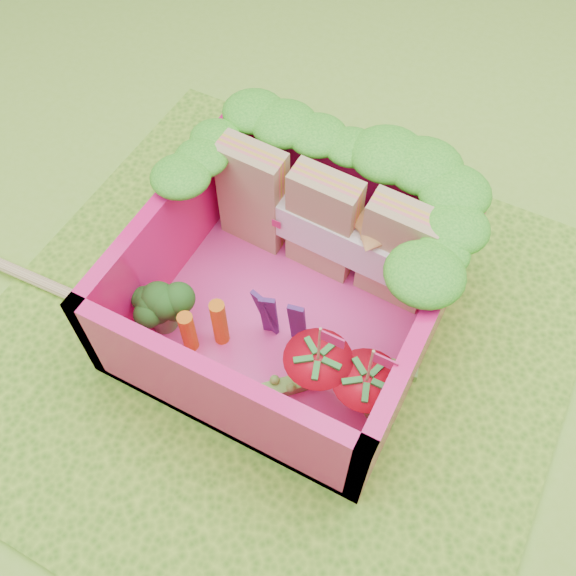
# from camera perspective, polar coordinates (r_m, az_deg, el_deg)

# --- Properties ---
(ground) EXTENTS (14.00, 14.00, 0.00)m
(ground) POSITION_cam_1_polar(r_m,az_deg,el_deg) (3.04, -1.10, -4.55)
(ground) COLOR #8BC637
(ground) RESTS_ON ground
(placemat) EXTENTS (2.60, 2.60, 0.03)m
(placemat) POSITION_cam_1_polar(r_m,az_deg,el_deg) (3.02, -1.10, -4.41)
(placemat) COLOR #4D9020
(placemat) RESTS_ON ground
(bento_floor) EXTENTS (1.30, 1.30, 0.05)m
(bento_floor) POSITION_cam_1_polar(r_m,az_deg,el_deg) (3.04, 0.06, -2.37)
(bento_floor) COLOR #E73B96
(bento_floor) RESTS_ON placemat
(bento_box) EXTENTS (1.30, 1.30, 0.55)m
(bento_box) POSITION_cam_1_polar(r_m,az_deg,el_deg) (2.83, 0.06, 0.25)
(bento_box) COLOR #EC136C
(bento_box) RESTS_ON placemat
(lettuce_ruffle) EXTENTS (1.43, 0.76, 0.11)m
(lettuce_ruffle) POSITION_cam_1_polar(r_m,az_deg,el_deg) (2.83, 4.36, 10.75)
(lettuce_ruffle) COLOR #1B8618
(lettuce_ruffle) RESTS_ON bento_box
(sandwich_stack) EXTENTS (1.07, 0.22, 0.57)m
(sandwich_stack) POSITION_cam_1_polar(r_m,az_deg,el_deg) (2.97, 3.25, 5.69)
(sandwich_stack) COLOR #A37F56
(sandwich_stack) RESTS_ON bento_floor
(broccoli) EXTENTS (0.33, 0.33, 0.25)m
(broccoli) POSITION_cam_1_polar(r_m,az_deg,el_deg) (2.89, -11.37, -1.32)
(broccoli) COLOR #58994A
(broccoli) RESTS_ON bento_floor
(carrot_sticks) EXTENTS (0.17, 0.17, 0.29)m
(carrot_sticks) POSITION_cam_1_polar(r_m,az_deg,el_deg) (2.85, -7.39, -3.44)
(carrot_sticks) COLOR orange
(carrot_sticks) RESTS_ON bento_floor
(purple_wedges) EXTENTS (0.22, 0.06, 0.38)m
(purple_wedges) POSITION_cam_1_polar(r_m,az_deg,el_deg) (2.78, -0.96, -2.61)
(purple_wedges) COLOR #421A5E
(purple_wedges) RESTS_ON bento_floor
(strawberry_left) EXTENTS (0.28, 0.28, 0.52)m
(strawberry_left) POSITION_cam_1_polar(r_m,az_deg,el_deg) (2.70, 2.57, -7.60)
(strawberry_left) COLOR red
(strawberry_left) RESTS_ON bento_floor
(strawberry_right) EXTENTS (0.28, 0.28, 0.52)m
(strawberry_right) POSITION_cam_1_polar(r_m,az_deg,el_deg) (2.68, 6.72, -9.36)
(strawberry_right) COLOR red
(strawberry_right) RESTS_ON bento_floor
(snap_peas) EXTENTS (0.64, 0.51, 0.05)m
(snap_peas) POSITION_cam_1_polar(r_m,az_deg,el_deg) (2.83, 4.93, -8.48)
(snap_peas) COLOR #56B137
(snap_peas) RESTS_ON bento_floor
(chopsticks) EXTENTS (2.26, 0.16, 0.05)m
(chopsticks) POSITION_cam_1_polar(r_m,az_deg,el_deg) (3.34, -20.35, 0.15)
(chopsticks) COLOR tan
(chopsticks) RESTS_ON placemat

